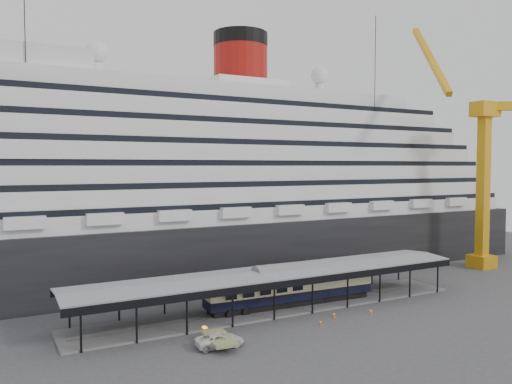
# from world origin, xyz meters

# --- Properties ---
(ground) EXTENTS (200.00, 200.00, 0.00)m
(ground) POSITION_xyz_m (0.00, 0.00, 0.00)
(ground) COLOR #3E3E41
(ground) RESTS_ON ground
(cruise_ship) EXTENTS (130.00, 30.00, 43.90)m
(cruise_ship) POSITION_xyz_m (0.05, 32.00, 18.35)
(cruise_ship) COLOR black
(cruise_ship) RESTS_ON ground
(platform_canopy) EXTENTS (56.00, 9.18, 5.30)m
(platform_canopy) POSITION_xyz_m (0.00, 5.00, 2.36)
(platform_canopy) COLOR slate
(platform_canopy) RESTS_ON ground
(crane_yellow) EXTENTS (23.83, 18.78, 47.60)m
(crane_yellow) POSITION_xyz_m (47.06, 10.54, 19.96)
(crane_yellow) COLOR orange
(crane_yellow) RESTS_ON ground
(port_truck) EXTENTS (5.45, 2.88, 1.46)m
(port_truck) POSITION_xyz_m (-12.74, -4.35, 0.73)
(port_truck) COLOR silver
(port_truck) RESTS_ON ground
(pullman_carriage) EXTENTS (24.89, 4.26, 24.33)m
(pullman_carriage) POSITION_xyz_m (2.25, 5.00, 2.93)
(pullman_carriage) COLOR black
(pullman_carriage) RESTS_ON ground
(traffic_cone_left) EXTENTS (0.41, 0.41, 0.68)m
(traffic_cone_left) POSITION_xyz_m (0.97, -3.55, 0.34)
(traffic_cone_left) COLOR #EC3C0D
(traffic_cone_left) RESTS_ON ground
(traffic_cone_mid) EXTENTS (0.41, 0.41, 0.77)m
(traffic_cone_mid) POSITION_xyz_m (4.27, -1.89, 0.38)
(traffic_cone_mid) COLOR #F7550D
(traffic_cone_mid) RESTS_ON ground
(traffic_cone_right) EXTENTS (0.53, 0.53, 0.83)m
(traffic_cone_right) POSITION_xyz_m (9.31, -3.10, 0.41)
(traffic_cone_right) COLOR #DE4E0C
(traffic_cone_right) RESTS_ON ground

